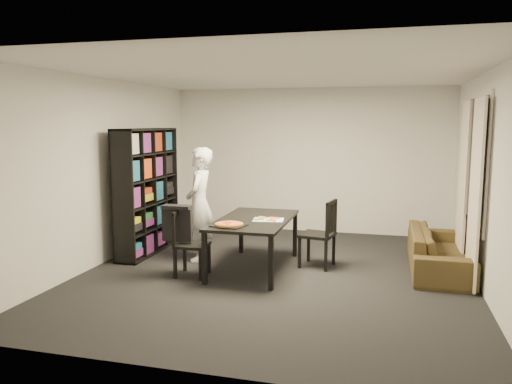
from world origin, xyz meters
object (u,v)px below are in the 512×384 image
(dining_table, at_px, (254,223))
(sofa, at_px, (439,250))
(chair_right, at_px, (324,229))
(person, at_px, (200,204))
(bookshelf, at_px, (147,191))
(pepperoni_pizza, at_px, (229,224))
(chair_left, at_px, (186,239))
(baking_tray, at_px, (229,225))

(dining_table, xyz_separation_m, sofa, (2.43, 0.58, -0.36))
(sofa, bearing_deg, dining_table, 103.48)
(chair_right, height_order, person, person)
(dining_table, distance_m, chair_right, 0.96)
(bookshelf, height_order, pepperoni_pizza, bookshelf)
(pepperoni_pizza, xyz_separation_m, sofa, (2.60, 1.14, -0.45))
(person, distance_m, sofa, 3.37)
(chair_left, distance_m, person, 0.84)
(dining_table, height_order, chair_right, chair_right)
(baking_tray, bearing_deg, pepperoni_pizza, -56.27)
(bookshelf, xyz_separation_m, sofa, (4.25, 0.12, -0.67))
(chair_right, xyz_separation_m, baking_tray, (-1.09, -0.87, 0.17))
(person, relative_size, baking_tray, 4.09)
(person, relative_size, sofa, 0.87)
(person, bearing_deg, dining_table, 66.19)
(bookshelf, xyz_separation_m, chair_right, (2.72, -0.13, -0.42))
(dining_table, relative_size, person, 1.02)
(bookshelf, distance_m, pepperoni_pizza, 1.95)
(bookshelf, relative_size, baking_tray, 4.75)
(bookshelf, distance_m, sofa, 4.30)
(person, bearing_deg, chair_right, 85.08)
(pepperoni_pizza, height_order, sofa, pepperoni_pizza)
(dining_table, xyz_separation_m, person, (-0.89, 0.27, 0.18))
(bookshelf, bearing_deg, chair_right, -2.77)
(baking_tray, xyz_separation_m, sofa, (2.62, 1.12, -0.43))
(person, bearing_deg, baking_tray, 34.03)
(chair_right, height_order, baking_tray, chair_right)
(chair_right, bearing_deg, dining_table, -59.40)
(baking_tray, bearing_deg, chair_left, 176.51)
(chair_left, xyz_separation_m, person, (-0.10, 0.76, 0.33))
(dining_table, relative_size, baking_tray, 4.19)
(sofa, bearing_deg, chair_left, 108.56)
(chair_right, relative_size, sofa, 0.50)
(bookshelf, bearing_deg, sofa, 1.58)
(person, xyz_separation_m, sofa, (3.31, 0.32, -0.54))
(bookshelf, distance_m, baking_tray, 1.93)
(chair_left, bearing_deg, bookshelf, 45.18)
(pepperoni_pizza, distance_m, sofa, 2.87)
(bookshelf, xyz_separation_m, chair_left, (1.03, -0.96, -0.46))
(bookshelf, relative_size, chair_left, 2.21)
(bookshelf, bearing_deg, pepperoni_pizza, -31.78)
(dining_table, distance_m, pepperoni_pizza, 0.59)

